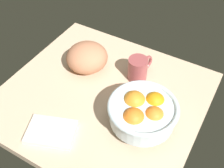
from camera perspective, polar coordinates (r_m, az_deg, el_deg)
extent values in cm
cube|color=#D0B090|center=(100.25, -2.01, -2.85)|extent=(69.04, 64.69, 3.00)
cylinder|color=silver|center=(90.34, 6.03, -7.76)|extent=(8.63, 8.63, 2.94)
cylinder|color=silver|center=(86.69, 6.26, -5.97)|extent=(20.24, 20.24, 6.24)
torus|color=silver|center=(84.26, 6.43, -4.67)|extent=(21.84, 21.84, 1.60)
sphere|color=orange|center=(83.13, 4.37, -7.17)|extent=(7.10, 7.10, 7.10)
sphere|color=orange|center=(87.20, 4.56, -3.70)|extent=(7.37, 7.37, 7.37)
sphere|color=orange|center=(88.15, 8.73, -3.63)|extent=(6.68, 6.68, 6.68)
sphere|color=orange|center=(84.50, 8.55, -6.63)|extent=(6.45, 6.45, 6.45)
ellipsoid|color=#C07A57|center=(105.84, -5.12, 5.44)|extent=(21.74, 21.69, 10.80)
cube|color=silver|center=(90.60, -12.33, -9.52)|extent=(17.85, 15.17, 1.57)
cylinder|color=#9E4849|center=(102.40, 5.25, 3.05)|extent=(7.20, 7.20, 8.95)
torus|color=#9E4849|center=(105.21, 7.02, 4.28)|extent=(2.89, 6.30, 6.21)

